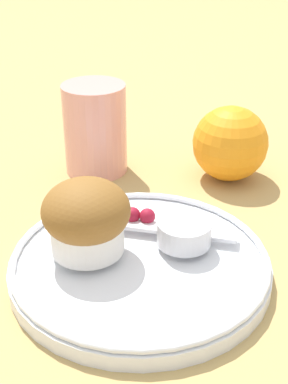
{
  "coord_description": "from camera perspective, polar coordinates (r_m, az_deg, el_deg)",
  "views": [
    {
      "loc": [
        0.08,
        -0.37,
        0.29
      ],
      "look_at": [
        0.01,
        0.05,
        0.06
      ],
      "focal_mm": 50.0,
      "sensor_mm": 36.0,
      "label": 1
    }
  ],
  "objects": [
    {
      "name": "ground_plane",
      "position": [
        0.47,
        -2.35,
        -8.42
      ],
      "size": [
        3.0,
        3.0,
        0.0
      ],
      "primitive_type": "plane",
      "color": "tan"
    },
    {
      "name": "plate",
      "position": [
        0.46,
        -0.53,
        -7.99
      ],
      "size": [
        0.22,
        0.22,
        0.02
      ],
      "color": "white",
      "rests_on": "ground_plane"
    },
    {
      "name": "muffin",
      "position": [
        0.45,
        -6.01,
        -2.42
      ],
      "size": [
        0.07,
        0.07,
        0.06
      ],
      "color": "silver",
      "rests_on": "plate"
    },
    {
      "name": "cream_ramekin",
      "position": [
        0.47,
        4.3,
        -4.2
      ],
      "size": [
        0.05,
        0.05,
        0.02
      ],
      "color": "silver",
      "rests_on": "plate"
    },
    {
      "name": "berry_pair",
      "position": [
        0.49,
        -0.45,
        -2.53
      ],
      "size": [
        0.03,
        0.01,
        0.01
      ],
      "color": "maroon",
      "rests_on": "plate"
    },
    {
      "name": "butter_knife",
      "position": [
        0.49,
        0.54,
        -3.73
      ],
      "size": [
        0.16,
        0.02,
        0.0
      ],
      "rotation": [
        0.0,
        0.0,
        -0.06
      ],
      "color": "silver",
      "rests_on": "plate"
    },
    {
      "name": "orange_fruit",
      "position": [
        0.61,
        9.18,
        5.13
      ],
      "size": [
        0.09,
        0.09,
        0.09
      ],
      "color": "orange",
      "rests_on": "ground_plane"
    },
    {
      "name": "juice_glass",
      "position": [
        0.62,
        -5.23,
        6.73
      ],
      "size": [
        0.07,
        0.07,
        0.1
      ],
      "color": "#E5998C",
      "rests_on": "ground_plane"
    }
  ]
}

